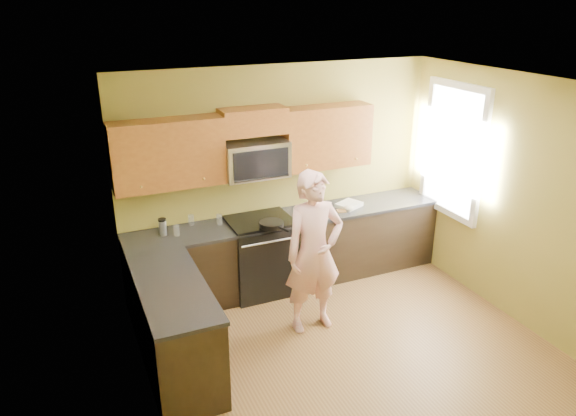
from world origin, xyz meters
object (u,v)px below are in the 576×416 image
microwave (255,176)px  travel_mug (163,235)px  frying_pan (272,227)px  butter_tub (328,216)px  woman (314,253)px  stove (261,255)px

microwave → travel_mug: 1.25m
frying_pan → butter_tub: size_ratio=3.96×
microwave → butter_tub: (0.84, -0.28, -0.53)m
microwave → frying_pan: bearing=-83.2°
microwave → butter_tub: microwave is taller
woman → butter_tub: woman is taller
woman → travel_mug: size_ratio=9.14×
stove → travel_mug: 1.22m
stove → frying_pan: bearing=-79.9°
microwave → frying_pan: (0.05, -0.38, -0.50)m
stove → butter_tub: size_ratio=7.63×
stove → woman: size_ratio=0.53×
microwave → frying_pan: microwave is taller
frying_pan → travel_mug: (-1.18, 0.34, -0.03)m
frying_pan → travel_mug: size_ratio=2.51×
woman → butter_tub: size_ratio=14.41×
frying_pan → butter_tub: frying_pan is taller
microwave → travel_mug: (-1.13, -0.04, -0.53)m
microwave → butter_tub: bearing=-18.7°
travel_mug → woman: bearing=-37.1°
woman → microwave: bearing=103.4°
microwave → butter_tub: 1.03m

